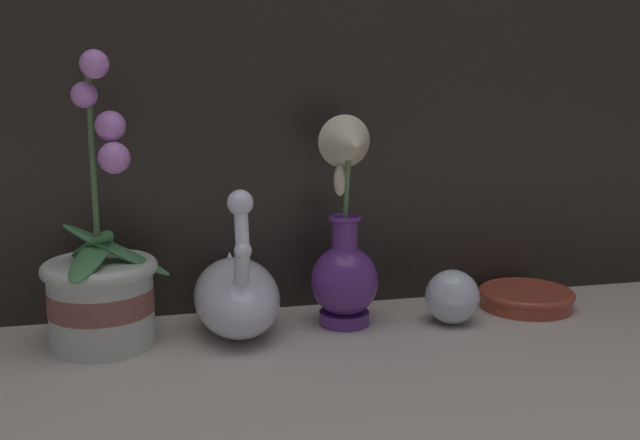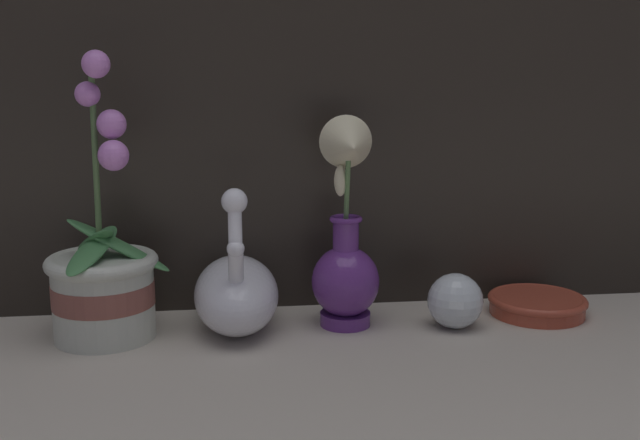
{
  "view_description": "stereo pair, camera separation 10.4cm",
  "coord_description": "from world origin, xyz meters",
  "views": [
    {
      "loc": [
        -0.25,
        -0.89,
        0.37
      ],
      "look_at": [
        -0.02,
        0.1,
        0.16
      ],
      "focal_mm": 42.0,
      "sensor_mm": 36.0,
      "label": 1
    },
    {
      "loc": [
        -0.15,
        -0.91,
        0.37
      ],
      "look_at": [
        -0.02,
        0.1,
        0.16
      ],
      "focal_mm": 42.0,
      "sensor_mm": 36.0,
      "label": 2
    }
  ],
  "objects": [
    {
      "name": "swan_figurine",
      "position": [
        -0.14,
        0.11,
        0.06
      ],
      "size": [
        0.12,
        0.21,
        0.21
      ],
      "color": "white",
      "rests_on": "ground_plane"
    },
    {
      "name": "amber_dish",
      "position": [
        0.31,
        0.12,
        0.02
      ],
      "size": [
        0.15,
        0.15,
        0.03
      ],
      "color": "#A8422D",
      "rests_on": "ground_plane"
    },
    {
      "name": "blue_vase",
      "position": [
        0.01,
        0.1,
        0.12
      ],
      "size": [
        0.1,
        0.11,
        0.3
      ],
      "color": "#602D7F",
      "rests_on": "ground_plane"
    },
    {
      "name": "glass_sphere",
      "position": [
        0.17,
        0.08,
        0.04
      ],
      "size": [
        0.08,
        0.08,
        0.08
      ],
      "color": "silver",
      "rests_on": "ground_plane"
    },
    {
      "name": "orchid_potted_plant",
      "position": [
        -0.32,
        0.1,
        0.08
      ],
      "size": [
        0.17,
        0.18,
        0.39
      ],
      "color": "beige",
      "rests_on": "ground_plane"
    },
    {
      "name": "ground_plane",
      "position": [
        0.0,
        0.0,
        0.0
      ],
      "size": [
        2.8,
        2.8,
        0.0
      ],
      "primitive_type": "plane",
      "color": "#BCB2A3"
    }
  ]
}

